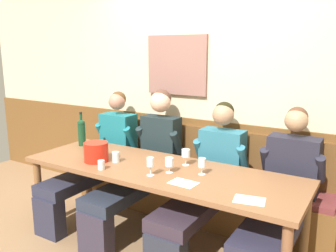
{
  "coord_description": "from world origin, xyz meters",
  "views": [
    {
      "loc": [
        1.58,
        -2.27,
        1.74
      ],
      "look_at": [
        -0.08,
        0.45,
        1.04
      ],
      "focal_mm": 37.58,
      "sensor_mm": 36.0,
      "label": 1
    }
  ],
  "objects_px": {
    "ice_bucket": "(96,152)",
    "wine_glass_near_bucket": "(186,154)",
    "wine_bottle_clear_water": "(82,131)",
    "wine_glass_center_rear": "(169,162)",
    "wall_bench": "(193,191)",
    "wine_glass_mid_right": "(150,163)",
    "person_left_seat": "(144,160)",
    "person_center_left_seat": "(100,154)",
    "wine_glass_left_end": "(202,163)",
    "dining_table": "(158,176)",
    "water_tumbler_right": "(116,157)",
    "person_right_seat": "(282,194)",
    "water_tumbler_left": "(101,165)",
    "person_center_right_seat": "(207,178)"
  },
  "relations": [
    {
      "from": "person_center_left_seat",
      "to": "wine_glass_mid_right",
      "type": "bearing_deg",
      "value": -26.59
    },
    {
      "from": "person_center_left_seat",
      "to": "wine_glass_near_bucket",
      "type": "relative_size",
      "value": 8.77
    },
    {
      "from": "ice_bucket",
      "to": "water_tumbler_left",
      "type": "xyz_separation_m",
      "value": [
        0.19,
        -0.15,
        -0.05
      ]
    },
    {
      "from": "person_center_left_seat",
      "to": "person_left_seat",
      "type": "relative_size",
      "value": 0.96
    },
    {
      "from": "wall_bench",
      "to": "person_center_left_seat",
      "type": "bearing_deg",
      "value": -160.33
    },
    {
      "from": "wall_bench",
      "to": "wine_bottle_clear_water",
      "type": "bearing_deg",
      "value": -156.38
    },
    {
      "from": "water_tumbler_left",
      "to": "person_left_seat",
      "type": "bearing_deg",
      "value": 88.94
    },
    {
      "from": "ice_bucket",
      "to": "water_tumbler_right",
      "type": "bearing_deg",
      "value": 24.21
    },
    {
      "from": "wine_bottle_clear_water",
      "to": "wine_glass_center_rear",
      "type": "distance_m",
      "value": 1.26
    },
    {
      "from": "person_left_seat",
      "to": "ice_bucket",
      "type": "relative_size",
      "value": 6.0
    },
    {
      "from": "dining_table",
      "to": "person_right_seat",
      "type": "relative_size",
      "value": 1.98
    },
    {
      "from": "person_center_left_seat",
      "to": "wine_glass_left_end",
      "type": "relative_size",
      "value": 9.07
    },
    {
      "from": "person_center_left_seat",
      "to": "water_tumbler_left",
      "type": "xyz_separation_m",
      "value": [
        0.57,
        -0.6,
        0.16
      ]
    },
    {
      "from": "wine_glass_mid_right",
      "to": "water_tumbler_right",
      "type": "relative_size",
      "value": 1.6
    },
    {
      "from": "wine_bottle_clear_water",
      "to": "person_center_left_seat",
      "type": "bearing_deg",
      "value": 47.03
    },
    {
      "from": "person_center_left_seat",
      "to": "dining_table",
      "type": "bearing_deg",
      "value": -17.99
    },
    {
      "from": "person_right_seat",
      "to": "water_tumbler_left",
      "type": "distance_m",
      "value": 1.51
    },
    {
      "from": "wine_glass_mid_right",
      "to": "water_tumbler_right",
      "type": "distance_m",
      "value": 0.49
    },
    {
      "from": "ice_bucket",
      "to": "wine_glass_left_end",
      "type": "relative_size",
      "value": 1.58
    },
    {
      "from": "wine_bottle_clear_water",
      "to": "wine_glass_center_rear",
      "type": "xyz_separation_m",
      "value": [
        1.23,
        -0.24,
        -0.06
      ]
    },
    {
      "from": "wall_bench",
      "to": "wine_glass_center_rear",
      "type": "xyz_separation_m",
      "value": [
        0.15,
        -0.72,
        0.54
      ]
    },
    {
      "from": "person_left_seat",
      "to": "person_right_seat",
      "type": "height_order",
      "value": "person_left_seat"
    },
    {
      "from": "wine_bottle_clear_water",
      "to": "wine_glass_left_end",
      "type": "xyz_separation_m",
      "value": [
        1.48,
        -0.14,
        -0.06
      ]
    },
    {
      "from": "ice_bucket",
      "to": "wine_glass_center_rear",
      "type": "height_order",
      "value": "ice_bucket"
    },
    {
      "from": "water_tumbler_left",
      "to": "wine_glass_near_bucket",
      "type": "bearing_deg",
      "value": 40.25
    },
    {
      "from": "person_left_seat",
      "to": "person_center_right_seat",
      "type": "relative_size",
      "value": 1.06
    },
    {
      "from": "wine_bottle_clear_water",
      "to": "person_left_seat",
      "type": "bearing_deg",
      "value": 10.68
    },
    {
      "from": "wall_bench",
      "to": "wine_glass_mid_right",
      "type": "xyz_separation_m",
      "value": [
        0.05,
        -0.85,
        0.56
      ]
    },
    {
      "from": "water_tumbler_right",
      "to": "wine_glass_near_bucket",
      "type": "bearing_deg",
      "value": 23.37
    },
    {
      "from": "ice_bucket",
      "to": "person_left_seat",
      "type": "bearing_deg",
      "value": 66.24
    },
    {
      "from": "wall_bench",
      "to": "person_right_seat",
      "type": "distance_m",
      "value": 1.1
    },
    {
      "from": "wine_glass_mid_right",
      "to": "water_tumbler_right",
      "type": "height_order",
      "value": "wine_glass_mid_right"
    },
    {
      "from": "wall_bench",
      "to": "wine_glass_center_rear",
      "type": "relative_size",
      "value": 21.6
    },
    {
      "from": "wine_glass_center_rear",
      "to": "wine_glass_mid_right",
      "type": "bearing_deg",
      "value": -124.91
    },
    {
      "from": "person_center_left_seat",
      "to": "water_tumbler_left",
      "type": "bearing_deg",
      "value": -46.52
    },
    {
      "from": "wall_bench",
      "to": "water_tumbler_right",
      "type": "distance_m",
      "value": 0.98
    },
    {
      "from": "water_tumbler_left",
      "to": "wall_bench",
      "type": "bearing_deg",
      "value": 67.57
    },
    {
      "from": "water_tumbler_right",
      "to": "wine_glass_center_rear",
      "type": "bearing_deg",
      "value": 1.23
    },
    {
      "from": "person_center_left_seat",
      "to": "person_left_seat",
      "type": "xyz_separation_m",
      "value": [
        0.58,
        0.0,
        0.03
      ]
    },
    {
      "from": "dining_table",
      "to": "person_left_seat",
      "type": "relative_size",
      "value": 1.88
    },
    {
      "from": "ice_bucket",
      "to": "wine_bottle_clear_water",
      "type": "height_order",
      "value": "wine_bottle_clear_water"
    },
    {
      "from": "wall_bench",
      "to": "water_tumbler_left",
      "type": "bearing_deg",
      "value": -112.43
    },
    {
      "from": "ice_bucket",
      "to": "wine_glass_left_end",
      "type": "distance_m",
      "value": 1.0
    },
    {
      "from": "wall_bench",
      "to": "person_right_seat",
      "type": "relative_size",
      "value": 2.22
    },
    {
      "from": "ice_bucket",
      "to": "wine_glass_near_bucket",
      "type": "xyz_separation_m",
      "value": [
        0.75,
        0.33,
        0.02
      ]
    },
    {
      "from": "wine_glass_center_rear",
      "to": "ice_bucket",
      "type": "bearing_deg",
      "value": -173.19
    },
    {
      "from": "ice_bucket",
      "to": "wine_bottle_clear_water",
      "type": "xyz_separation_m",
      "value": [
        -0.5,
        0.33,
        0.07
      ]
    },
    {
      "from": "person_center_right_seat",
      "to": "ice_bucket",
      "type": "height_order",
      "value": "person_center_right_seat"
    },
    {
      "from": "wall_bench",
      "to": "ice_bucket",
      "type": "height_order",
      "value": "wall_bench"
    },
    {
      "from": "water_tumbler_left",
      "to": "person_center_right_seat",
      "type": "bearing_deg",
      "value": 39.54
    }
  ]
}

